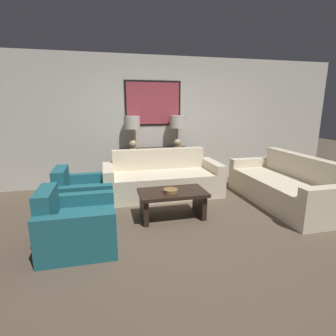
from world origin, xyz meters
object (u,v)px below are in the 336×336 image
Objects in this scene: table_lamp_left at (132,126)px; couch_by_side at (284,187)px; table_lamp_right at (177,125)px; couch_by_back_wall at (162,180)px; coffee_table at (172,199)px; console_table at (156,167)px; decorative_bowl at (171,191)px; armchair_near_back_wall at (83,197)px; armchair_near_camera at (76,226)px.

table_lamp_left reaches higher than couch_by_side.
table_lamp_left is 0.94m from table_lamp_right.
couch_by_back_wall is (-0.47, -0.66, -0.97)m from table_lamp_right.
coffee_table is (-2.03, -0.16, 0.02)m from couch_by_side.
decorative_bowl is (-0.12, -1.81, 0.05)m from console_table.
table_lamp_right is 2.45m from armchair_near_back_wall.
couch_by_side is 2.19× the size of coffee_table.
table_lamp_right is at bearing 33.53° from armchair_near_back_wall.
table_lamp_left is 3.08× the size of decorative_bowl.
armchair_near_back_wall is (-1.40, -1.24, -0.13)m from console_table.
decorative_bowl is at bearing -174.36° from couch_by_side.
coffee_table is at bearing -77.68° from table_lamp_left.
couch_by_back_wall reaches higher than decorative_bowl.
armchair_near_camera is (-1.28, -0.48, -0.19)m from decorative_bowl.
table_lamp_left is at bearing 67.81° from armchair_near_camera.
couch_by_back_wall is at bearing 83.81° from decorative_bowl.
table_lamp_right is at bearing 50.69° from armchair_near_camera.
table_lamp_left is 0.31× the size of couch_by_back_wall.
console_table is 0.63× the size of couch_by_back_wall.
couch_by_side is (1.94, -0.94, 0.00)m from couch_by_back_wall.
armchair_near_back_wall and armchair_near_camera have the same top height.
couch_by_back_wall is 2.50× the size of armchair_near_camera.
console_table reaches higher than armchair_near_camera.
table_lamp_left is 1.84m from armchair_near_back_wall.
decorative_bowl is at bearing -79.19° from table_lamp_left.
console_table is 0.67m from couch_by_back_wall.
table_lamp_right is at bearing 71.83° from decorative_bowl.
couch_by_side is at bearing -33.57° from table_lamp_left.
armchair_near_camera is at bearing -159.50° from decorative_bowl.
couch_by_side is at bearing -47.34° from table_lamp_right.
table_lamp_left is at bearing 180.00° from table_lamp_right.
table_lamp_left is 0.77× the size of armchair_near_back_wall.
table_lamp_right is at bearing 0.00° from console_table.
couch_by_back_wall is at bearing 85.61° from coffee_table.
armchair_near_camera is (0.00, -1.04, 0.00)m from armchair_near_back_wall.
coffee_table is at bearing -21.65° from armchair_near_back_wall.
armchair_near_back_wall is (-1.28, 0.57, -0.19)m from decorative_bowl.
armchair_near_camera is at bearing -130.83° from couch_by_back_wall.
table_lamp_left reaches higher than coffee_table.
table_lamp_left is at bearing 102.32° from coffee_table.
couch_by_side is at bearing -6.19° from armchair_near_back_wall.
couch_by_back_wall is 2.14m from armchair_near_camera.
table_lamp_right is at bearing 72.56° from coffee_table.
coffee_table is (-0.08, -1.10, 0.02)m from couch_by_back_wall.
couch_by_side is (1.48, -1.60, -0.97)m from table_lamp_right.
armchair_near_camera is (-1.32, -0.52, -0.04)m from coffee_table.
coffee_table is (0.38, -1.76, -0.96)m from table_lamp_left.
decorative_bowl is (0.34, -1.81, -0.81)m from table_lamp_left.
table_lamp_right is 0.31× the size of couch_by_back_wall.
table_lamp_left is 0.31× the size of couch_by_side.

